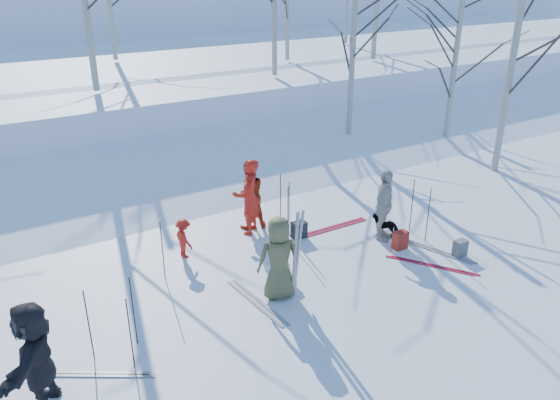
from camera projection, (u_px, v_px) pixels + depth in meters
ground at (318, 283)px, 11.20m from camera, size 120.00×120.00×0.00m
snow_ramp at (187, 173)px, 16.62m from camera, size 70.00×9.49×4.12m
snow_plateau at (98, 86)px, 24.11m from camera, size 70.00×18.00×2.20m
far_hill at (23, 21)px, 40.15m from camera, size 90.00×30.00×6.00m
skier_olive_center at (279, 258)px, 10.42m from camera, size 0.94×0.72×1.70m
skier_red_north at (250, 197)px, 12.94m from camera, size 0.80×0.79×1.86m
skier_redor_behind at (249, 195)px, 13.21m from camera, size 0.95×0.81×1.72m
skier_red_seated at (184, 238)px, 12.03m from camera, size 0.41×0.63×0.91m
skier_cream_east at (384, 205)px, 12.66m from camera, size 1.08×0.88×1.72m
skier_grey_west at (35, 358)px, 7.74m from camera, size 1.21×1.72×1.79m
dog at (385, 225)px, 13.05m from camera, size 0.65×0.65×0.53m
upright_ski_left at (295, 256)px, 10.30m from camera, size 0.10×0.16×1.90m
upright_ski_right at (298, 254)px, 10.37m from camera, size 0.15×0.23×1.89m
ski_pair_a at (257, 302)px, 10.55m from camera, size 0.52×1.93×0.02m
ski_pair_b at (334, 227)px, 13.52m from camera, size 0.22×1.90×0.02m
ski_pair_c at (432, 265)px, 11.82m from camera, size 1.95×2.08×0.02m
ski_pair_d at (435, 250)px, 12.45m from camera, size 1.32×2.02×0.02m
ski_pair_e at (93, 374)px, 8.70m from camera, size 1.91×2.08×0.02m
ski_pole_a at (428, 215)px, 12.63m from camera, size 0.02×0.02×1.34m
ski_pole_b at (89, 325)px, 8.81m from camera, size 0.02×0.02×1.34m
ski_pole_c at (289, 209)px, 12.94m from camera, size 0.02×0.02×1.34m
ski_pole_d at (412, 205)px, 13.14m from camera, size 0.02×0.02×1.34m
ski_pole_e at (288, 214)px, 12.70m from camera, size 0.02×0.02×1.34m
ski_pole_f at (130, 333)px, 8.60m from camera, size 0.02×0.02×1.34m
ski_pole_g at (133, 311)px, 9.16m from camera, size 0.02×0.02×1.34m
ski_pole_h at (163, 251)px, 11.07m from camera, size 0.02×0.02×1.34m
ski_pole_i at (280, 200)px, 13.43m from camera, size 0.02×0.02×1.34m
backpack_red at (400, 240)px, 12.47m from camera, size 0.32×0.22×0.42m
backpack_grey at (460, 248)px, 12.16m from camera, size 0.30×0.20×0.38m
backpack_dark at (299, 230)px, 12.97m from camera, size 0.34×0.24×0.40m
birch_plateau_c at (288, 2)px, 22.41m from camera, size 3.87×3.87×4.67m
birch_edge_b at (512, 62)px, 15.91m from camera, size 5.30×5.30×6.71m
birch_edge_c at (453, 77)px, 18.63m from camera, size 4.02×4.02×4.89m
birch_edge_e at (352, 74)px, 17.76m from camera, size 4.38×4.38×5.40m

